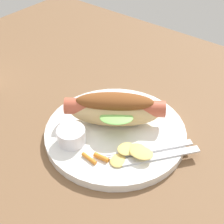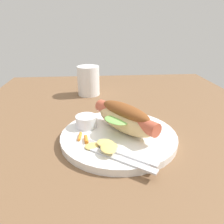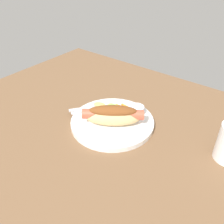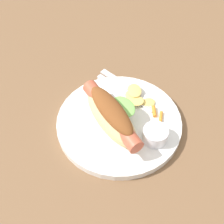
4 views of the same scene
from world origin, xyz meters
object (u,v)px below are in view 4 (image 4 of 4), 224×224
plate (119,123)px  sauce_ramekin (155,135)px  carrot_garnish (157,114)px  hot_dog (110,115)px  knife (125,85)px  fork (124,92)px  chips_pile (137,97)px

plate → sauce_ramekin: sauce_ramekin is taller
plate → carrot_garnish: carrot_garnish is taller
hot_dog → knife: size_ratio=1.23×
fork → carrot_garnish: (-6.02, -7.49, 0.18)cm
plate → sauce_ramekin: 8.77cm
sauce_ramekin → chips_pile: sauce_ramekin is taller
plate → knife: (10.32, -0.55, 0.98)cm
hot_dog → chips_pile: (7.66, -5.44, -2.54)cm
sauce_ramekin → fork: sauce_ramekin is taller
fork → hot_dog: bearing=-66.8°
sauce_ramekin → hot_dog: bearing=73.7°
plate → sauce_ramekin: bearing=-118.8°
plate → fork: bearing=-3.3°
plate → knife: 10.38cm
knife → chips_pile: chips_pile is taller
sauce_ramekin → knife: sauce_ramekin is taller
chips_pile → carrot_garnish: (-4.20, -4.42, -0.44)cm
carrot_garnish → chips_pile: bearing=46.4°
knife → chips_pile: (-4.01, -2.99, 0.64)cm
chips_pile → hot_dog: bearing=144.6°
hot_dog → carrot_garnish: 10.87cm
sauce_ramekin → fork: bearing=29.7°
chips_pile → carrot_garnish: size_ratio=1.72×
plate → knife: bearing=-3.1°
plate → knife: knife is taller
chips_pile → fork: bearing=59.4°
sauce_ramekin → chips_pile: 11.11cm
plate → fork: (8.12, -0.47, 1.00)cm
hot_dog → knife: (11.67, -2.46, -3.17)cm
knife → plate: bearing=-55.7°
hot_dog → knife: hot_dog is taller
sauce_ramekin → carrot_garnish: 6.30cm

